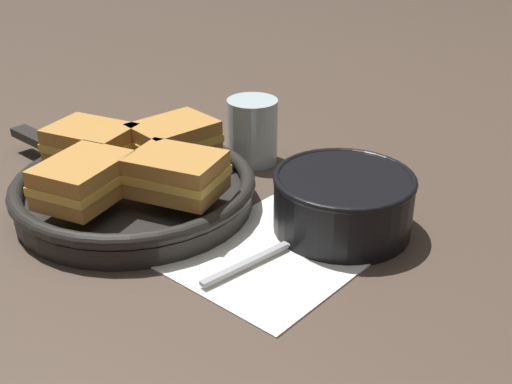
{
  "coord_description": "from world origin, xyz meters",
  "views": [
    {
      "loc": [
        -0.39,
        -0.45,
        0.37
      ],
      "look_at": [
        0.06,
        0.04,
        0.04
      ],
      "focal_mm": 45.0,
      "sensor_mm": 36.0,
      "label": 1
    }
  ],
  "objects": [
    {
      "name": "napkin",
      "position": [
        0.02,
        -0.03,
        0.0
      ],
      "size": [
        0.23,
        0.2,
        0.0
      ],
      "color": "white",
      "rests_on": "ground_plane"
    },
    {
      "name": "sandwich_near_right",
      "position": [
        -0.1,
        0.15,
        0.06
      ],
      "size": [
        0.12,
        0.11,
        0.05
      ],
      "rotation": [
        0.0,
        0.0,
        5.11
      ],
      "color": "#B27A38",
      "rests_on": "skillet"
    },
    {
      "name": "skillet",
      "position": [
        -0.03,
        0.17,
        0.02
      ],
      "size": [
        0.29,
        0.42,
        0.04
      ],
      "color": "black",
      "rests_on": "ground_plane"
    },
    {
      "name": "sandwich_far_left",
      "position": [
        -0.02,
        0.1,
        0.06
      ],
      "size": [
        0.11,
        0.12,
        0.05
      ],
      "rotation": [
        0.0,
        0.0,
        6.71
      ],
      "color": "#B27A38",
      "rests_on": "skillet"
    },
    {
      "name": "soup_bowl",
      "position": [
        0.11,
        -0.04,
        0.04
      ],
      "size": [
        0.16,
        0.16,
        0.07
      ],
      "color": "black",
      "rests_on": "ground_plane"
    },
    {
      "name": "sandwich_near_left",
      "position": [
        -0.05,
        0.24,
        0.06
      ],
      "size": [
        0.11,
        0.12,
        0.05
      ],
      "rotation": [
        0.0,
        0.0,
        3.54
      ],
      "color": "#B27A38",
      "rests_on": "skillet"
    },
    {
      "name": "ground_plane",
      "position": [
        0.0,
        0.0,
        0.0
      ],
      "size": [
        4.0,
        4.0,
        0.0
      ],
      "primitive_type": "plane",
      "color": "#47382D"
    },
    {
      "name": "spoon",
      "position": [
        0.04,
        -0.03,
        0.01
      ],
      "size": [
        0.17,
        0.03,
        0.01
      ],
      "rotation": [
        0.0,
        0.0,
        -0.02
      ],
      "color": "#9E9EA3",
      "rests_on": "napkin"
    },
    {
      "name": "sandwich_far_right",
      "position": [
        0.04,
        0.18,
        0.06
      ],
      "size": [
        0.1,
        0.08,
        0.05
      ],
      "rotation": [
        0.0,
        0.0,
        7.85
      ],
      "color": "#B27A38",
      "rests_on": "skillet"
    },
    {
      "name": "drinking_glass",
      "position": [
        0.17,
        0.17,
        0.05
      ],
      "size": [
        0.07,
        0.07,
        0.09
      ],
      "color": "silver",
      "rests_on": "ground_plane"
    }
  ]
}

